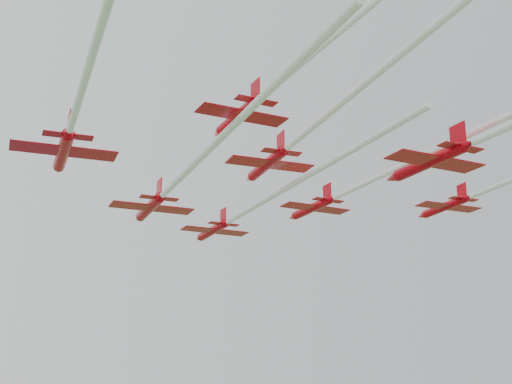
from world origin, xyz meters
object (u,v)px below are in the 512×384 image
jet_lead (249,210)px  jet_row3_mid (309,130)px  jet_row4_right (502,129)px  jet_row3_left (87,72)px  jet_row2_left (180,178)px  jet_row4_left (323,45)px  jet_row2_right (377,177)px

jet_lead → jet_row3_mid: (-5.66, -21.49, 1.99)m
jet_row4_right → jet_row3_left: bearing=168.8°
jet_row3_left → jet_row4_right: bearing=-4.7°
jet_lead → jet_row3_left: bearing=-131.0°
jet_lead → jet_row2_left: size_ratio=0.96×
jet_lead → jet_row4_left: (-15.59, -37.83, 0.63)m
jet_row2_right → jet_row4_right: jet_row2_right is taller
jet_row4_left → jet_row4_right: 19.17m
jet_row3_mid → jet_row4_left: size_ratio=0.92×
jet_row3_mid → jet_row4_right: 17.62m
jet_row2_left → jet_row2_right: jet_row2_right is taller
jet_row2_right → jet_row3_mid: (-14.35, -7.43, 0.34)m
jet_row2_left → jet_row4_left: 29.49m
jet_row3_mid → jet_row4_left: (-9.93, -16.34, -1.35)m
jet_row3_mid → jet_row4_left: 19.17m
jet_row2_left → jet_row4_right: 32.30m
jet_row3_left → jet_row4_right: 33.37m
jet_row2_right → jet_row3_mid: bearing=-148.6°
jet_row3_mid → jet_row3_left: bearing=-155.5°
jet_lead → jet_row4_right: 36.42m
jet_row2_left → jet_lead: bearing=40.7°
jet_row3_left → jet_row3_mid: (23.16, 6.22, 2.38)m
jet_row2_right → jet_row3_mid: 16.17m
jet_lead → jet_row4_left: bearing=-107.2°
jet_row4_left → jet_lead: bearing=71.8°
jet_row2_left → jet_row3_mid: (7.37, -13.02, 2.36)m
jet_lead → jet_row3_left: jet_lead is taller
jet_row3_mid → jet_row2_right: bearing=36.8°
jet_row2_right → jet_row4_left: size_ratio=1.09×
jet_lead → jet_row4_left: jet_row4_left is taller
jet_row4_left → jet_row2_right: bearing=48.6°
jet_row3_left → jet_row4_right: (32.25, -8.54, -0.83)m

